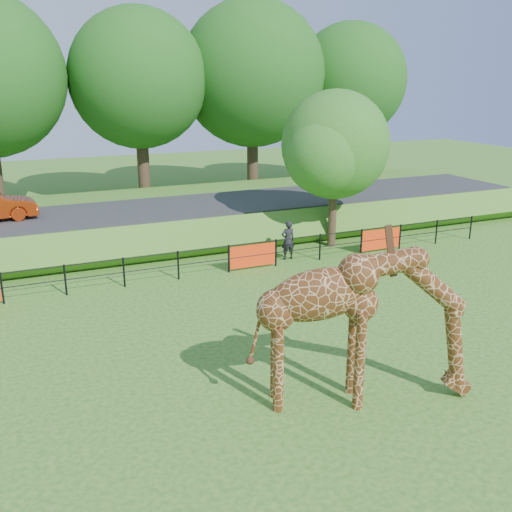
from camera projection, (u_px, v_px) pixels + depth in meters
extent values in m
plane|color=#276218|center=(269.00, 378.00, 14.21)|extent=(90.00, 90.00, 0.00)
cube|color=#276218|center=(135.00, 219.00, 27.58)|extent=(40.00, 9.00, 1.30)
cube|color=#29292B|center=(141.00, 211.00, 26.05)|extent=(40.00, 5.00, 0.12)
imported|color=black|center=(288.00, 240.00, 23.36)|extent=(0.60, 0.39, 1.62)
cylinder|color=#322416|center=(332.00, 211.00, 24.99)|extent=(0.36, 0.36, 3.20)
sphere|color=#1B5D19|center=(335.00, 145.00, 24.14)|extent=(4.60, 4.60, 4.60)
sphere|color=#1B5D19|center=(349.00, 152.00, 25.32)|extent=(3.45, 3.45, 3.45)
sphere|color=#1B5D19|center=(324.00, 156.00, 23.29)|extent=(3.22, 3.22, 3.22)
cylinder|color=#322416|center=(143.00, 161.00, 33.48)|extent=(0.70, 0.70, 5.00)
sphere|color=#164E14|center=(138.00, 79.00, 32.10)|extent=(7.80, 7.80, 7.80)
cylinder|color=#322416|center=(253.00, 155.00, 36.15)|extent=(0.70, 0.70, 5.00)
sphere|color=#164E14|center=(252.00, 74.00, 34.69)|extent=(8.80, 8.80, 8.80)
cylinder|color=#322416|center=(347.00, 150.00, 38.82)|extent=(0.70, 0.70, 5.00)
sphere|color=#164E14|center=(350.00, 80.00, 37.47)|extent=(7.40, 7.40, 7.40)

